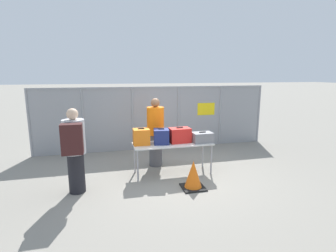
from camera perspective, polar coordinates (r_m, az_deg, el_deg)
name	(u,v)px	position (r m, az deg, el deg)	size (l,w,h in m)	color
ground_plane	(176,175)	(6.34, 1.80, -10.63)	(120.00, 120.00, 0.00)	gray
fence_section	(156,117)	(8.31, -2.56, 2.07)	(7.42, 0.07, 1.98)	gray
inspection_table	(173,146)	(6.24, 1.03, -4.33)	(1.88, 0.67, 0.75)	silver
suitcase_orange	(141,137)	(6.11, -5.83, -2.34)	(0.38, 0.33, 0.39)	orange
suitcase_navy	(161,136)	(6.16, -1.47, -2.30)	(0.40, 0.41, 0.37)	navy
suitcase_red	(180,135)	(6.29, 2.56, -2.01)	(0.51, 0.35, 0.37)	red
suitcase_grey	(202,137)	(6.35, 7.48, -2.47)	(0.49, 0.34, 0.26)	slate
traveler_hooded	(74,148)	(5.45, -19.71, -4.53)	(0.43, 0.66, 1.72)	black
security_worker_near	(155,131)	(6.74, -2.74, -1.18)	(0.44, 0.44, 1.77)	#4C4C51
utility_trailer	(192,119)	(11.37, 5.19, 1.42)	(4.53, 2.07, 0.74)	silver
traffic_cone	(193,175)	(5.60, 5.51, -10.67)	(0.48, 0.48, 0.60)	black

